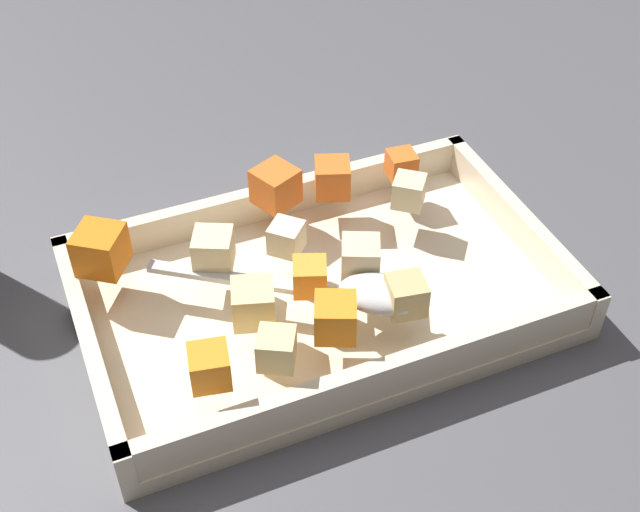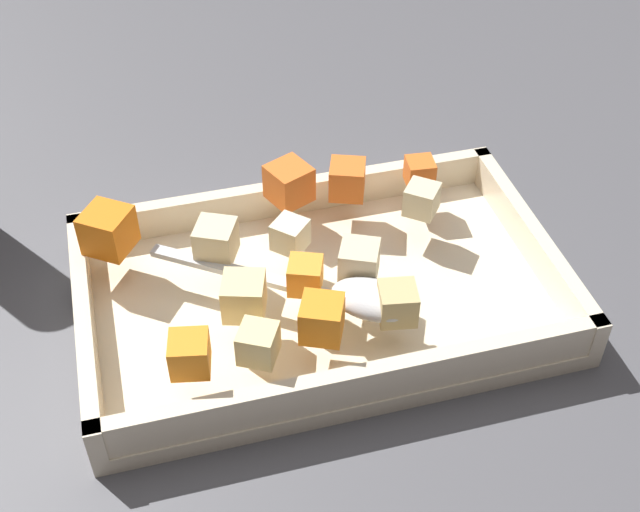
% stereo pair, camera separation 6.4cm
% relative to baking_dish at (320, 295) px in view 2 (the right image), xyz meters
% --- Properties ---
extents(ground_plane, '(4.00, 4.00, 0.00)m').
position_rel_baking_dish_xyz_m(ground_plane, '(-0.02, -0.00, -0.01)').
color(ground_plane, '#4C4C51').
extents(baking_dish, '(0.37, 0.23, 0.05)m').
position_rel_baking_dish_xyz_m(baking_dish, '(0.00, 0.00, 0.00)').
color(baking_dish, beige).
rests_on(baking_dish, ground_plane).
extents(carrot_chunk_center, '(0.03, 0.03, 0.02)m').
position_rel_baking_dish_xyz_m(carrot_chunk_center, '(0.11, 0.08, 0.04)').
color(carrot_chunk_center, orange).
rests_on(carrot_chunk_center, baking_dish).
extents(carrot_chunk_mid_right, '(0.03, 0.03, 0.03)m').
position_rel_baking_dish_xyz_m(carrot_chunk_mid_right, '(-0.11, -0.07, 0.05)').
color(carrot_chunk_mid_right, orange).
rests_on(carrot_chunk_mid_right, baking_dish).
extents(carrot_chunk_rim_edge, '(0.04, 0.04, 0.03)m').
position_rel_baking_dish_xyz_m(carrot_chunk_rim_edge, '(-0.01, -0.07, 0.05)').
color(carrot_chunk_rim_edge, orange).
rests_on(carrot_chunk_rim_edge, baking_dish).
extents(carrot_chunk_near_spoon, '(0.05, 0.05, 0.03)m').
position_rel_baking_dish_xyz_m(carrot_chunk_near_spoon, '(-0.15, 0.06, 0.05)').
color(carrot_chunk_near_spoon, orange).
rests_on(carrot_chunk_near_spoon, baking_dish).
extents(carrot_chunk_near_left, '(0.03, 0.03, 0.02)m').
position_rel_baking_dish_xyz_m(carrot_chunk_near_left, '(-0.02, -0.02, 0.04)').
color(carrot_chunk_near_left, orange).
rests_on(carrot_chunk_near_left, baking_dish).
extents(carrot_chunk_heap_side, '(0.04, 0.04, 0.03)m').
position_rel_baking_dish_xyz_m(carrot_chunk_heap_side, '(0.05, 0.08, 0.05)').
color(carrot_chunk_heap_side, orange).
rests_on(carrot_chunk_heap_side, baking_dish).
extents(carrot_chunk_corner_ne, '(0.04, 0.04, 0.03)m').
position_rel_baking_dish_xyz_m(carrot_chunk_corner_ne, '(-0.00, 0.09, 0.05)').
color(carrot_chunk_corner_ne, orange).
rests_on(carrot_chunk_corner_ne, baking_dish).
extents(potato_chunk_heap_top, '(0.03, 0.03, 0.02)m').
position_rel_baking_dish_xyz_m(potato_chunk_heap_top, '(-0.02, 0.03, 0.04)').
color(potato_chunk_heap_top, beige).
rests_on(potato_chunk_heap_top, baking_dish).
extents(potato_chunk_under_handle, '(0.04, 0.04, 0.03)m').
position_rel_baking_dish_xyz_m(potato_chunk_under_handle, '(-0.07, 0.03, 0.05)').
color(potato_chunk_under_handle, beige).
rests_on(potato_chunk_under_handle, baking_dish).
extents(potato_chunk_near_right, '(0.04, 0.04, 0.03)m').
position_rel_baking_dish_xyz_m(potato_chunk_near_right, '(0.03, -0.02, 0.05)').
color(potato_chunk_near_right, beige).
rests_on(potato_chunk_near_right, baking_dish).
extents(potato_chunk_far_right, '(0.03, 0.03, 0.03)m').
position_rel_baking_dish_xyz_m(potato_chunk_far_right, '(0.04, -0.07, 0.05)').
color(potato_chunk_far_right, tan).
rests_on(potato_chunk_far_right, baking_dish).
extents(potato_chunk_corner_sw, '(0.03, 0.03, 0.02)m').
position_rel_baking_dish_xyz_m(potato_chunk_corner_sw, '(0.10, 0.04, 0.04)').
color(potato_chunk_corner_sw, beige).
rests_on(potato_chunk_corner_sw, baking_dish).
extents(potato_chunk_corner_se, '(0.04, 0.04, 0.03)m').
position_rel_baking_dish_xyz_m(potato_chunk_corner_se, '(-0.07, -0.03, 0.05)').
color(potato_chunk_corner_se, '#E0CC89').
rests_on(potato_chunk_corner_se, baking_dish).
extents(potato_chunk_front_center, '(0.03, 0.03, 0.03)m').
position_rel_baking_dish_xyz_m(potato_chunk_front_center, '(-0.06, -0.08, 0.04)').
color(potato_chunk_front_center, '#E0CC89').
rests_on(potato_chunk_front_center, baking_dish).
extents(serving_spoon, '(0.19, 0.14, 0.02)m').
position_rel_baking_dish_xyz_m(serving_spoon, '(0.01, -0.05, 0.04)').
color(serving_spoon, silver).
rests_on(serving_spoon, baking_dish).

